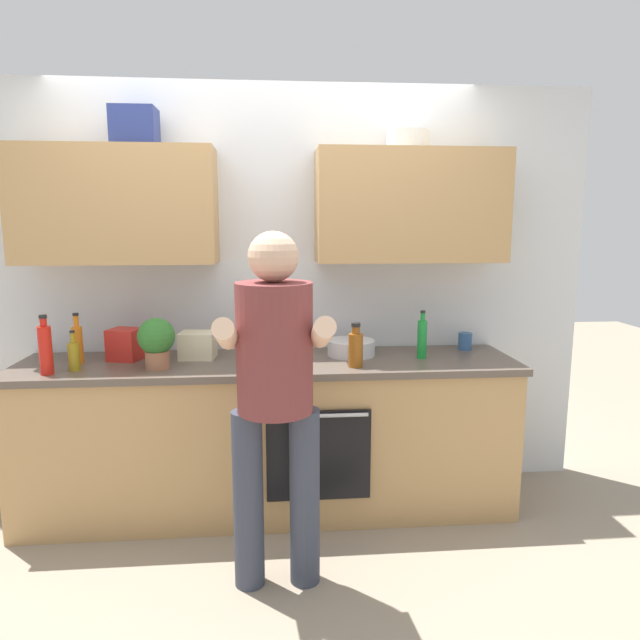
{
  "coord_description": "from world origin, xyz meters",
  "views": [
    {
      "loc": [
        0.02,
        -3.15,
        1.67
      ],
      "look_at": [
        0.29,
        -0.1,
        1.15
      ],
      "focal_mm": 31.61,
      "sensor_mm": 36.0,
      "label": 1
    }
  ],
  "objects_px": {
    "person_standing": "(275,384)",
    "bottle_oil": "(74,356)",
    "cup_tea": "(465,341)",
    "potted_herb": "(156,340)",
    "bottle_soda": "(422,338)",
    "bottle_wine": "(259,349)",
    "bottle_syrup": "(356,348)",
    "grocery_bag_rice": "(198,345)",
    "bottle_juice": "(78,343)",
    "bottle_hotsauce": "(45,349)",
    "grocery_bag_crisps": "(125,344)",
    "knife_block": "(260,340)",
    "mixing_bowl": "(351,348)"
  },
  "relations": [
    {
      "from": "bottle_oil",
      "to": "grocery_bag_rice",
      "type": "distance_m",
      "value": 0.66
    },
    {
      "from": "cup_tea",
      "to": "mixing_bowl",
      "type": "bearing_deg",
      "value": -172.99
    },
    {
      "from": "person_standing",
      "to": "bottle_oil",
      "type": "relative_size",
      "value": 7.56
    },
    {
      "from": "bottle_wine",
      "to": "bottle_juice",
      "type": "bearing_deg",
      "value": 169.92
    },
    {
      "from": "bottle_syrup",
      "to": "mixing_bowl",
      "type": "height_order",
      "value": "bottle_syrup"
    },
    {
      "from": "bottle_wine",
      "to": "knife_block",
      "type": "bearing_deg",
      "value": 88.45
    },
    {
      "from": "bottle_oil",
      "to": "potted_herb",
      "type": "relative_size",
      "value": 0.78
    },
    {
      "from": "bottle_syrup",
      "to": "grocery_bag_rice",
      "type": "relative_size",
      "value": 1.23
    },
    {
      "from": "grocery_bag_rice",
      "to": "grocery_bag_crisps",
      "type": "distance_m",
      "value": 0.41
    },
    {
      "from": "person_standing",
      "to": "bottle_syrup",
      "type": "relative_size",
      "value": 6.73
    },
    {
      "from": "person_standing",
      "to": "bottle_oil",
      "type": "xyz_separation_m",
      "value": [
        -1.06,
        0.59,
        0.01
      ]
    },
    {
      "from": "bottle_juice",
      "to": "bottle_soda",
      "type": "height_order",
      "value": "bottle_juice"
    },
    {
      "from": "cup_tea",
      "to": "grocery_bag_crisps",
      "type": "height_order",
      "value": "grocery_bag_crisps"
    },
    {
      "from": "mixing_bowl",
      "to": "potted_herb",
      "type": "relative_size",
      "value": 1.02
    },
    {
      "from": "mixing_bowl",
      "to": "bottle_wine",
      "type": "bearing_deg",
      "value": -155.6
    },
    {
      "from": "bottle_soda",
      "to": "grocery_bag_crisps",
      "type": "height_order",
      "value": "bottle_soda"
    },
    {
      "from": "person_standing",
      "to": "grocery_bag_rice",
      "type": "bearing_deg",
      "value": 118.09
    },
    {
      "from": "cup_tea",
      "to": "knife_block",
      "type": "relative_size",
      "value": 0.35
    },
    {
      "from": "bottle_soda",
      "to": "knife_block",
      "type": "bearing_deg",
      "value": 179.24
    },
    {
      "from": "potted_herb",
      "to": "grocery_bag_rice",
      "type": "distance_m",
      "value": 0.31
    },
    {
      "from": "bottle_wine",
      "to": "bottle_syrup",
      "type": "relative_size",
      "value": 0.99
    },
    {
      "from": "bottle_hotsauce",
      "to": "grocery_bag_crisps",
      "type": "xyz_separation_m",
      "value": [
        0.33,
        0.29,
        -0.05
      ]
    },
    {
      "from": "bottle_juice",
      "to": "grocery_bag_rice",
      "type": "height_order",
      "value": "bottle_juice"
    },
    {
      "from": "cup_tea",
      "to": "grocery_bag_rice",
      "type": "relative_size",
      "value": 0.54
    },
    {
      "from": "bottle_oil",
      "to": "bottle_hotsauce",
      "type": "relative_size",
      "value": 0.7
    },
    {
      "from": "cup_tea",
      "to": "grocery_bag_rice",
      "type": "bearing_deg",
      "value": -177.11
    },
    {
      "from": "potted_herb",
      "to": "bottle_hotsauce",
      "type": "bearing_deg",
      "value": -173.24
    },
    {
      "from": "bottle_wine",
      "to": "bottle_hotsauce",
      "type": "distance_m",
      "value": 1.1
    },
    {
      "from": "person_standing",
      "to": "grocery_bag_rice",
      "type": "height_order",
      "value": "person_standing"
    },
    {
      "from": "bottle_oil",
      "to": "grocery_bag_crisps",
      "type": "distance_m",
      "value": 0.31
    },
    {
      "from": "bottle_oil",
      "to": "bottle_hotsauce",
      "type": "height_order",
      "value": "bottle_hotsauce"
    },
    {
      "from": "bottle_oil",
      "to": "bottle_wine",
      "type": "height_order",
      "value": "bottle_wine"
    },
    {
      "from": "grocery_bag_rice",
      "to": "grocery_bag_crisps",
      "type": "bearing_deg",
      "value": -178.76
    },
    {
      "from": "person_standing",
      "to": "bottle_juice",
      "type": "distance_m",
      "value": 1.33
    },
    {
      "from": "person_standing",
      "to": "bottle_soda",
      "type": "xyz_separation_m",
      "value": [
        0.86,
        0.71,
        0.05
      ]
    },
    {
      "from": "cup_tea",
      "to": "bottle_syrup",
      "type": "bearing_deg",
      "value": -154.04
    },
    {
      "from": "bottle_oil",
      "to": "bottle_juice",
      "type": "relative_size",
      "value": 0.76
    },
    {
      "from": "bottle_oil",
      "to": "bottle_juice",
      "type": "bearing_deg",
      "value": 100.95
    },
    {
      "from": "bottle_juice",
      "to": "cup_tea",
      "type": "bearing_deg",
      "value": 3.86
    },
    {
      "from": "bottle_soda",
      "to": "knife_block",
      "type": "height_order",
      "value": "knife_block"
    },
    {
      "from": "bottle_soda",
      "to": "bottle_oil",
      "type": "bearing_deg",
      "value": -176.51
    },
    {
      "from": "grocery_bag_rice",
      "to": "person_standing",
      "type": "bearing_deg",
      "value": -61.91
    },
    {
      "from": "grocery_bag_rice",
      "to": "grocery_bag_crisps",
      "type": "relative_size",
      "value": 1.1
    },
    {
      "from": "bottle_wine",
      "to": "grocery_bag_crisps",
      "type": "bearing_deg",
      "value": 162.48
    },
    {
      "from": "bottle_juice",
      "to": "potted_herb",
      "type": "xyz_separation_m",
      "value": [
        0.46,
        -0.16,
        0.04
      ]
    },
    {
      "from": "cup_tea",
      "to": "potted_herb",
      "type": "xyz_separation_m",
      "value": [
        -1.81,
        -0.31,
        0.1
      ]
    },
    {
      "from": "bottle_hotsauce",
      "to": "knife_block",
      "type": "xyz_separation_m",
      "value": [
        1.1,
        0.19,
        -0.01
      ]
    },
    {
      "from": "bottle_soda",
      "to": "potted_herb",
      "type": "distance_m",
      "value": 1.49
    },
    {
      "from": "bottle_soda",
      "to": "potted_herb",
      "type": "bearing_deg",
      "value": -175.63
    },
    {
      "from": "bottle_wine",
      "to": "knife_block",
      "type": "relative_size",
      "value": 0.8
    }
  ]
}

